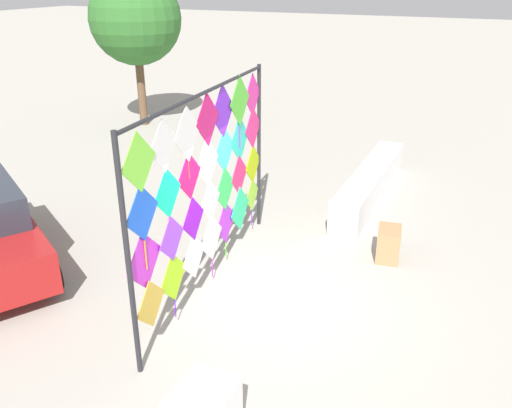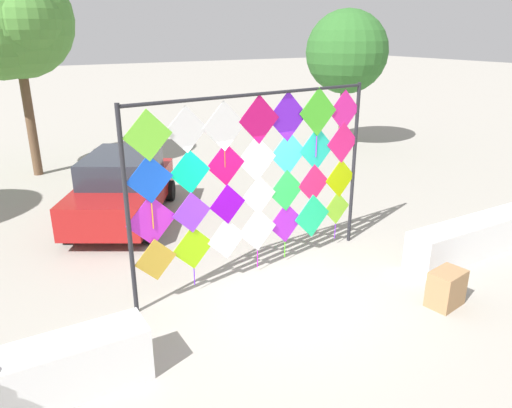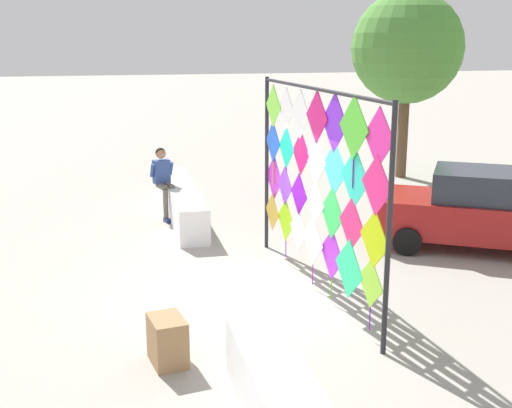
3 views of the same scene
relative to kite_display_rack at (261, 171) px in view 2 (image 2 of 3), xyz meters
The scene contains 7 objects.
ground 2.16m from the kite_display_rack, 99.44° to the right, with size 120.00×120.00×0.00m, color #9E998E.
plaza_ledge_right 5.04m from the kite_display_rack, 18.78° to the right, with size 4.47×0.59×0.72m, color white.
kite_display_rack is the anchor object (origin of this frame).
parked_car 4.23m from the kite_display_rack, 110.05° to the left, with size 3.43×4.22×1.52m.
cardboard_box_large 3.55m from the kite_display_rack, 52.39° to the right, with size 0.57×0.40×0.60m, color #9E754C.
tree_palm_like 10.49m from the kite_display_rack, 41.75° to the left, with size 2.91×2.91×4.88m.
tree_broadleaf 9.55m from the kite_display_rack, 107.99° to the left, with size 3.43×3.51×6.01m.
Camera 2 is at (-3.90, -5.75, 4.15)m, focal length 33.79 mm.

